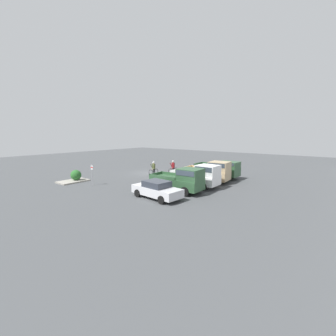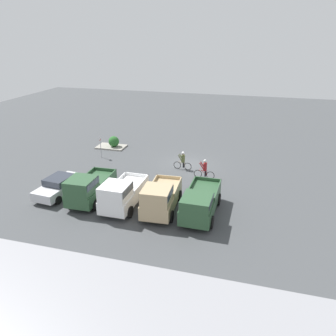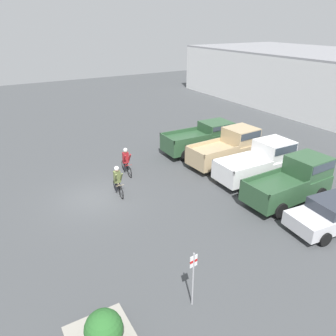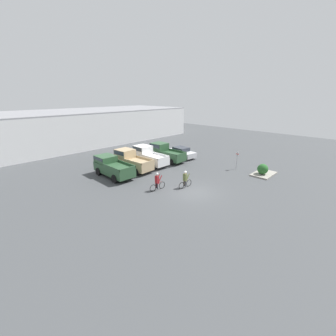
{
  "view_description": "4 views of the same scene",
  "coord_description": "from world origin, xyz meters",
  "px_view_note": "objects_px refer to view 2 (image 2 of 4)",
  "views": [
    {
      "loc": [
        22.23,
        20.8,
        5.42
      ],
      "look_at": [
        0.82,
        4.17,
        1.2
      ],
      "focal_mm": 24.0,
      "sensor_mm": 36.0,
      "label": 1
    },
    {
      "loc": [
        -5.98,
        28.89,
        11.78
      ],
      "look_at": [
        0.82,
        4.17,
        1.2
      ],
      "focal_mm": 35.0,
      "sensor_mm": 36.0,
      "label": 2
    },
    {
      "loc": [
        15.8,
        -4.52,
        9.05
      ],
      "look_at": [
        0.82,
        4.17,
        1.2
      ],
      "focal_mm": 35.0,
      "sensor_mm": 36.0,
      "label": 3
    },
    {
      "loc": [
        -15.56,
        -11.58,
        8.67
      ],
      "look_at": [
        0.82,
        4.17,
        1.2
      ],
      "focal_mm": 24.0,
      "sensor_mm": 36.0,
      "label": 4
    }
  ],
  "objects_px": {
    "fire_lane_sign": "(101,145)",
    "shrub": "(114,141)",
    "pickup_truck_3": "(88,187)",
    "pickup_truck_2": "(122,194)",
    "cyclist_0": "(183,160)",
    "pickup_truck_0": "(200,202)",
    "sedan_0": "(60,185)",
    "cyclist_1": "(205,169)",
    "pickup_truck_1": "(160,197)"
  },
  "relations": [
    {
      "from": "shrub",
      "to": "pickup_truck_2",
      "type": "bearing_deg",
      "value": 116.52
    },
    {
      "from": "pickup_truck_2",
      "to": "pickup_truck_0",
      "type": "bearing_deg",
      "value": -176.16
    },
    {
      "from": "shrub",
      "to": "cyclist_0",
      "type": "bearing_deg",
      "value": 155.4
    },
    {
      "from": "pickup_truck_1",
      "to": "sedan_0",
      "type": "relative_size",
      "value": 1.09
    },
    {
      "from": "pickup_truck_1",
      "to": "shrub",
      "type": "bearing_deg",
      "value": -53.63
    },
    {
      "from": "shrub",
      "to": "fire_lane_sign",
      "type": "bearing_deg",
      "value": 90.19
    },
    {
      "from": "pickup_truck_1",
      "to": "fire_lane_sign",
      "type": "height_order",
      "value": "pickup_truck_1"
    },
    {
      "from": "cyclist_1",
      "to": "shrub",
      "type": "xyz_separation_m",
      "value": [
        11.02,
        -5.51,
        -0.16
      ]
    },
    {
      "from": "pickup_truck_3",
      "to": "fire_lane_sign",
      "type": "relative_size",
      "value": 2.29
    },
    {
      "from": "pickup_truck_2",
      "to": "sedan_0",
      "type": "distance_m",
      "value": 5.67
    },
    {
      "from": "pickup_truck_3",
      "to": "pickup_truck_2",
      "type": "bearing_deg",
      "value": 173.77
    },
    {
      "from": "pickup_truck_2",
      "to": "shrub",
      "type": "distance_m",
      "value": 13.84
    },
    {
      "from": "shrub",
      "to": "pickup_truck_3",
      "type": "bearing_deg",
      "value": 105.71
    },
    {
      "from": "pickup_truck_0",
      "to": "pickup_truck_2",
      "type": "height_order",
      "value": "pickup_truck_2"
    },
    {
      "from": "pickup_truck_3",
      "to": "cyclist_0",
      "type": "bearing_deg",
      "value": -123.41
    },
    {
      "from": "cyclist_1",
      "to": "fire_lane_sign",
      "type": "bearing_deg",
      "value": -11.96
    },
    {
      "from": "fire_lane_sign",
      "to": "shrub",
      "type": "relative_size",
      "value": 1.9
    },
    {
      "from": "sedan_0",
      "to": "cyclist_0",
      "type": "height_order",
      "value": "cyclist_0"
    },
    {
      "from": "pickup_truck_2",
      "to": "fire_lane_sign",
      "type": "distance_m",
      "value": 11.08
    },
    {
      "from": "sedan_0",
      "to": "pickup_truck_1",
      "type": "bearing_deg",
      "value": 175.33
    },
    {
      "from": "pickup_truck_0",
      "to": "shrub",
      "type": "distance_m",
      "value": 16.82
    },
    {
      "from": "pickup_truck_3",
      "to": "shrub",
      "type": "bearing_deg",
      "value": -74.29
    },
    {
      "from": "cyclist_0",
      "to": "sedan_0",
      "type": "bearing_deg",
      "value": 42.84
    },
    {
      "from": "pickup_truck_2",
      "to": "pickup_truck_3",
      "type": "relative_size",
      "value": 0.98
    },
    {
      "from": "pickup_truck_1",
      "to": "sedan_0",
      "type": "bearing_deg",
      "value": -4.67
    },
    {
      "from": "pickup_truck_1",
      "to": "cyclist_0",
      "type": "bearing_deg",
      "value": -88.03
    },
    {
      "from": "sedan_0",
      "to": "cyclist_0",
      "type": "bearing_deg",
      "value": -137.16
    },
    {
      "from": "pickup_truck_2",
      "to": "cyclist_0",
      "type": "height_order",
      "value": "pickup_truck_2"
    },
    {
      "from": "pickup_truck_2",
      "to": "cyclist_0",
      "type": "xyz_separation_m",
      "value": [
        -2.55,
        -8.38,
        -0.31
      ]
    },
    {
      "from": "pickup_truck_1",
      "to": "cyclist_1",
      "type": "xyz_separation_m",
      "value": [
        -2.01,
        -6.73,
        -0.31
      ]
    },
    {
      "from": "sedan_0",
      "to": "shrub",
      "type": "relative_size",
      "value": 4.01
    },
    {
      "from": "pickup_truck_2",
      "to": "cyclist_0",
      "type": "relative_size",
      "value": 2.85
    },
    {
      "from": "cyclist_0",
      "to": "fire_lane_sign",
      "type": "relative_size",
      "value": 0.79
    },
    {
      "from": "pickup_truck_2",
      "to": "pickup_truck_3",
      "type": "bearing_deg",
      "value": -6.23
    },
    {
      "from": "pickup_truck_1",
      "to": "fire_lane_sign",
      "type": "xyz_separation_m",
      "value": [
        9.0,
        -9.06,
        0.14
      ]
    },
    {
      "from": "cyclist_1",
      "to": "shrub",
      "type": "height_order",
      "value": "cyclist_1"
    },
    {
      "from": "sedan_0",
      "to": "cyclist_0",
      "type": "distance_m",
      "value": 11.11
    },
    {
      "from": "cyclist_1",
      "to": "shrub",
      "type": "bearing_deg",
      "value": -26.56
    },
    {
      "from": "pickup_truck_3",
      "to": "cyclist_1",
      "type": "distance_m",
      "value": 10.07
    },
    {
      "from": "fire_lane_sign",
      "to": "pickup_truck_2",
      "type": "bearing_deg",
      "value": 123.82
    },
    {
      "from": "pickup_truck_0",
      "to": "sedan_0",
      "type": "height_order",
      "value": "pickup_truck_0"
    },
    {
      "from": "pickup_truck_1",
      "to": "fire_lane_sign",
      "type": "distance_m",
      "value": 12.78
    },
    {
      "from": "pickup_truck_2",
      "to": "fire_lane_sign",
      "type": "relative_size",
      "value": 2.25
    },
    {
      "from": "sedan_0",
      "to": "fire_lane_sign",
      "type": "bearing_deg",
      "value": -86.08
    },
    {
      "from": "pickup_truck_0",
      "to": "cyclist_1",
      "type": "height_order",
      "value": "pickup_truck_0"
    },
    {
      "from": "pickup_truck_3",
      "to": "shrub",
      "type": "height_order",
      "value": "pickup_truck_3"
    },
    {
      "from": "pickup_truck_2",
      "to": "fire_lane_sign",
      "type": "xyz_separation_m",
      "value": [
        6.17,
        -9.21,
        0.15
      ]
    },
    {
      "from": "cyclist_0",
      "to": "fire_lane_sign",
      "type": "xyz_separation_m",
      "value": [
        8.72,
        -0.82,
        0.46
      ]
    },
    {
      "from": "pickup_truck_0",
      "to": "sedan_0",
      "type": "relative_size",
      "value": 1.14
    },
    {
      "from": "pickup_truck_0",
      "to": "pickup_truck_3",
      "type": "relative_size",
      "value": 1.05
    }
  ]
}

